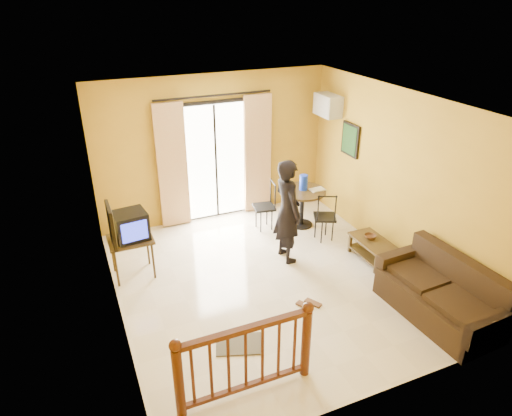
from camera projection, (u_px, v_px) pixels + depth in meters
name	position (u px, v px, depth m)	size (l,w,h in m)	color
ground	(268.00, 280.00, 7.17)	(5.00, 5.00, 0.00)	beige
room_shell	(270.00, 180.00, 6.42)	(5.00, 5.00, 5.00)	white
balcony_door	(216.00, 161.00, 8.66)	(2.25, 0.14, 2.46)	black
tv_table	(131.00, 243.00, 7.07)	(0.67, 0.56, 0.67)	black
television	(130.00, 225.00, 6.94)	(0.53, 0.50, 0.44)	black
picture_left	(111.00, 225.00, 5.54)	(0.05, 0.42, 0.52)	black
dining_table	(302.00, 198.00, 8.59)	(0.88, 0.88, 0.73)	black
water_jug	(304.00, 182.00, 8.49)	(0.16, 0.16, 0.29)	#1534CB
serving_tray	(317.00, 190.00, 8.53)	(0.28, 0.18, 0.02)	beige
dining_chairs	(293.00, 233.00, 8.54)	(1.33, 1.30, 0.95)	black
air_conditioner	(328.00, 105.00, 8.58)	(0.31, 0.60, 0.40)	silver
botanical_print	(350.00, 140.00, 8.31)	(0.05, 0.50, 0.60)	black
coffee_table	(372.00, 247.00, 7.61)	(0.46, 0.83, 0.37)	black
bowl	(370.00, 237.00, 7.62)	(0.19, 0.19, 0.06)	#51311C
sofa	(442.00, 296.00, 6.29)	(0.92, 1.85, 0.87)	black
standing_person	(287.00, 211.00, 7.40)	(0.64, 0.42, 1.76)	black
stair_balustrade	(246.00, 355.00, 4.95)	(1.63, 0.13, 1.04)	#471E0F
doormat	(239.00, 344.00, 5.88)	(0.60, 0.40, 0.02)	#504D40
sandals	(309.00, 304.00, 6.61)	(0.35, 0.27, 0.03)	#51311C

